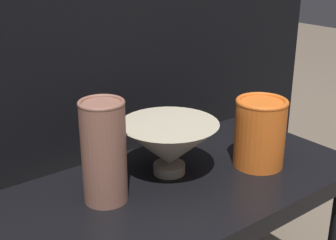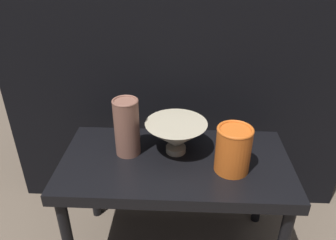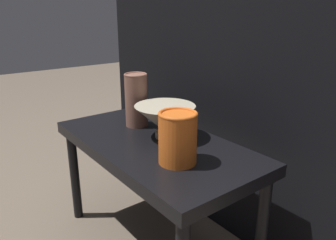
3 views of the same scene
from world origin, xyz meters
name	(u,v)px [view 1 (image 1 of 3)]	position (x,y,z in m)	size (l,w,h in m)	color
table	(183,202)	(0.00, 0.00, 0.37)	(0.76, 0.39, 0.42)	black
couch_backdrop	(66,105)	(0.00, 0.52, 0.44)	(1.40, 0.50, 0.89)	black
bowl	(170,144)	(0.00, 0.05, 0.49)	(0.21, 0.21, 0.11)	#B2A88E
vase_textured_left	(104,151)	(-0.16, 0.04, 0.52)	(0.08, 0.08, 0.20)	brown
vase_colorful_right	(260,132)	(0.18, -0.04, 0.50)	(0.11, 0.11, 0.15)	orange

